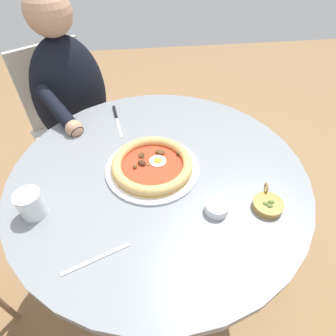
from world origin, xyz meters
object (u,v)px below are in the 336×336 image
(ramekin_capers, at_px, (217,207))
(olive_pan, at_px, (268,205))
(water_glass, at_px, (32,205))
(steak_knife, at_px, (116,116))
(diner_person, at_px, (80,130))
(pizza_on_plate, at_px, (152,165))
(dining_table, at_px, (160,198))
(fork_utensil, at_px, (96,259))
(cafe_chair_diner, at_px, (68,116))

(ramekin_capers, relative_size, olive_pan, 0.61)
(ramekin_capers, height_order, olive_pan, olive_pan)
(water_glass, xyz_separation_m, steak_knife, (-0.24, -0.48, -0.03))
(steak_knife, bearing_deg, olive_pan, 130.47)
(olive_pan, xyz_separation_m, diner_person, (0.68, -0.78, -0.23))
(pizza_on_plate, relative_size, diner_person, 0.27)
(pizza_on_plate, height_order, water_glass, water_glass)
(dining_table, distance_m, ramekin_capers, 0.30)
(steak_knife, relative_size, fork_utensil, 1.28)
(dining_table, distance_m, water_glass, 0.45)
(pizza_on_plate, xyz_separation_m, ramekin_capers, (-0.18, 0.20, -0.00))
(dining_table, relative_size, fork_utensil, 5.80)
(pizza_on_plate, distance_m, diner_person, 0.71)
(pizza_on_plate, bearing_deg, diner_person, -58.43)
(steak_knife, distance_m, ramekin_capers, 0.62)
(fork_utensil, bearing_deg, olive_pan, -167.94)
(olive_pan, bearing_deg, ramekin_capers, -2.19)
(water_glass, bearing_deg, olive_pan, 174.62)
(dining_table, bearing_deg, pizza_on_plate, -25.70)
(fork_utensil, xyz_separation_m, cafe_chair_diner, (0.25, -1.01, -0.22))
(steak_knife, height_order, fork_utensil, steak_knife)
(fork_utensil, distance_m, diner_person, 0.93)
(pizza_on_plate, relative_size, steak_knife, 1.44)
(pizza_on_plate, height_order, steak_knife, pizza_on_plate)
(water_glass, relative_size, steak_knife, 0.37)
(pizza_on_plate, bearing_deg, ramekin_capers, 131.46)
(ramekin_capers, bearing_deg, dining_table, -50.60)
(olive_pan, height_order, diner_person, diner_person)
(olive_pan, distance_m, fork_utensil, 0.52)
(steak_knife, relative_size, olive_pan, 1.94)
(diner_person, bearing_deg, fork_utensil, 101.28)
(cafe_chair_diner, bearing_deg, olive_pan, 130.18)
(cafe_chair_diner, bearing_deg, water_glass, 94.47)
(fork_utensil, relative_size, cafe_chair_diner, 0.19)
(ramekin_capers, xyz_separation_m, diner_person, (0.53, -0.77, -0.24))
(steak_knife, bearing_deg, diner_person, -46.64)
(fork_utensil, bearing_deg, pizza_on_plate, -119.01)
(pizza_on_plate, bearing_deg, water_glass, 21.08)
(water_glass, height_order, ramekin_capers, water_glass)
(water_glass, bearing_deg, pizza_on_plate, -158.92)
(fork_utensil, height_order, diner_person, diner_person)
(water_glass, xyz_separation_m, olive_pan, (-0.70, 0.07, -0.02))
(steak_knife, distance_m, olive_pan, 0.71)
(diner_person, bearing_deg, olive_pan, 131.37)
(cafe_chair_diner, bearing_deg, dining_table, 122.45)
(olive_pan, bearing_deg, steak_knife, -49.53)
(steak_knife, distance_m, fork_utensil, 0.65)
(pizza_on_plate, xyz_separation_m, fork_utensil, (0.17, 0.31, -0.02))
(dining_table, bearing_deg, ramekin_capers, 129.40)
(ramekin_capers, height_order, fork_utensil, ramekin_capers)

